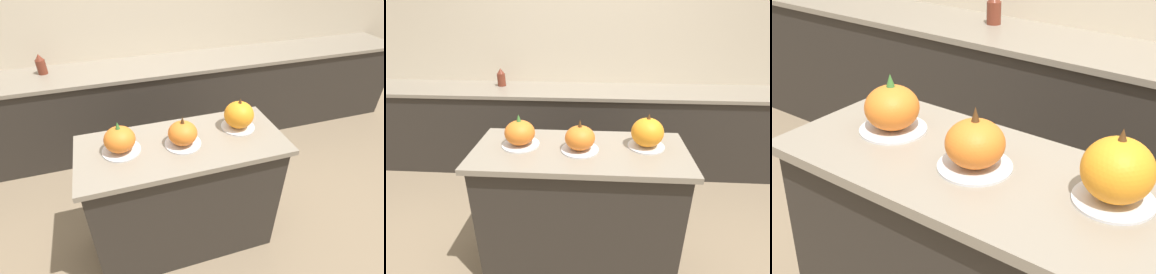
{
  "view_description": "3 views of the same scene",
  "coord_description": "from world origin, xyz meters",
  "views": [
    {
      "loc": [
        -0.4,
        -1.46,
        2.04
      ],
      "look_at": [
        0.05,
        -0.03,
        0.99
      ],
      "focal_mm": 28.0,
      "sensor_mm": 36.0,
      "label": 1
    },
    {
      "loc": [
        0.09,
        -1.62,
        1.77
      ],
      "look_at": [
        -0.01,
        0.04,
        1.0
      ],
      "focal_mm": 28.0,
      "sensor_mm": 36.0,
      "label": 2
    },
    {
      "loc": [
        0.8,
        -1.15,
        1.73
      ],
      "look_at": [
        -0.01,
        -0.05,
        1.05
      ],
      "focal_mm": 50.0,
      "sensor_mm": 36.0,
      "label": 3
    }
  ],
  "objects": [
    {
      "name": "ground_plane",
      "position": [
        0.0,
        0.0,
        0.0
      ],
      "size": [
        12.0,
        12.0,
        0.0
      ],
      "primitive_type": "plane",
      "color": "#847056"
    },
    {
      "name": "pumpkin_cake_center",
      "position": [
        0.0,
        -0.01,
        1.01
      ],
      "size": [
        0.23,
        0.23,
        0.2
      ],
      "color": "silver",
      "rests_on": "kitchen_island"
    },
    {
      "name": "bottle_tall",
      "position": [
        -0.94,
        1.51,
        0.99
      ],
      "size": [
        0.09,
        0.09,
        0.19
      ],
      "color": "maroon",
      "rests_on": "back_counter"
    },
    {
      "name": "back_counter",
      "position": [
        0.0,
        1.42,
        0.45
      ],
      "size": [
        6.0,
        0.6,
        0.9
      ],
      "color": "#2D2823",
      "rests_on": "ground_plane"
    },
    {
      "name": "kitchen_island",
      "position": [
        0.0,
        0.0,
        0.47
      ],
      "size": [
        1.31,
        0.57,
        0.93
      ],
      "color": "#2D2823",
      "rests_on": "ground_plane"
    },
    {
      "name": "wall_back",
      "position": [
        0.0,
        1.75,
        1.25
      ],
      "size": [
        8.0,
        0.06,
        2.5
      ],
      "color": "beige",
      "rests_on": "ground_plane"
    },
    {
      "name": "pumpkin_cake_left",
      "position": [
        -0.37,
        0.04,
        1.01
      ],
      "size": [
        0.23,
        0.23,
        0.2
      ],
      "color": "silver",
      "rests_on": "kitchen_island"
    },
    {
      "name": "pumpkin_cake_right",
      "position": [
        0.41,
        0.07,
        1.02
      ],
      "size": [
        0.23,
        0.23,
        0.22
      ],
      "color": "silver",
      "rests_on": "kitchen_island"
    }
  ]
}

